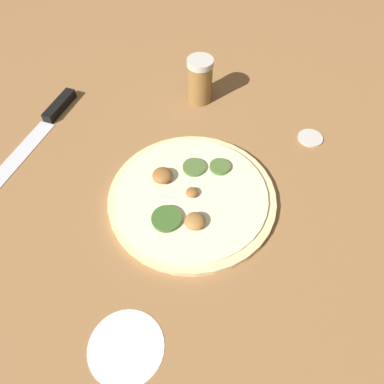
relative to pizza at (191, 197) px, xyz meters
name	(u,v)px	position (x,y,z in m)	size (l,w,h in m)	color
ground_plane	(192,199)	(0.00, 0.00, -0.01)	(3.00, 3.00, 0.00)	olive
pizza	(191,197)	(0.00, 0.00, 0.00)	(0.27, 0.27, 0.03)	beige
knife	(45,124)	(0.13, -0.31, 0.00)	(0.27, 0.19, 0.02)	silver
spice_jar	(200,80)	(-0.16, -0.20, 0.04)	(0.05, 0.05, 0.09)	olive
loose_cap	(311,137)	(-0.26, 0.02, 0.00)	(0.05, 0.05, 0.01)	beige
flour_patch	(126,347)	(0.20, 0.14, -0.01)	(0.10, 0.10, 0.00)	white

